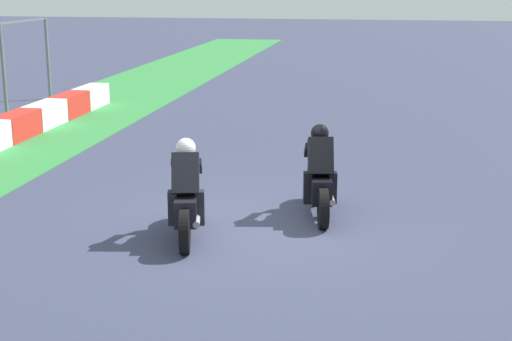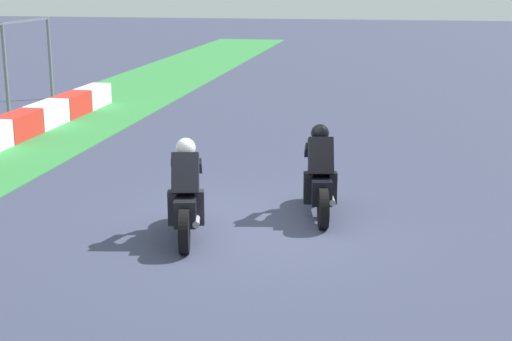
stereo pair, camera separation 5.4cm
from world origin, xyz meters
The scene contains 3 objects.
ground_plane centered at (0.00, 0.00, 0.00)m, with size 120.00×120.00×0.00m, color #393E58.
rider_lane_a centered at (0.76, -1.01, 0.62)m, with size 2.03×0.62×1.51m.
rider_lane_b centered at (-0.70, 0.85, 0.62)m, with size 2.02×0.65×1.51m.
Camera 1 is at (-11.31, -2.10, 3.85)m, focal length 53.37 mm.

